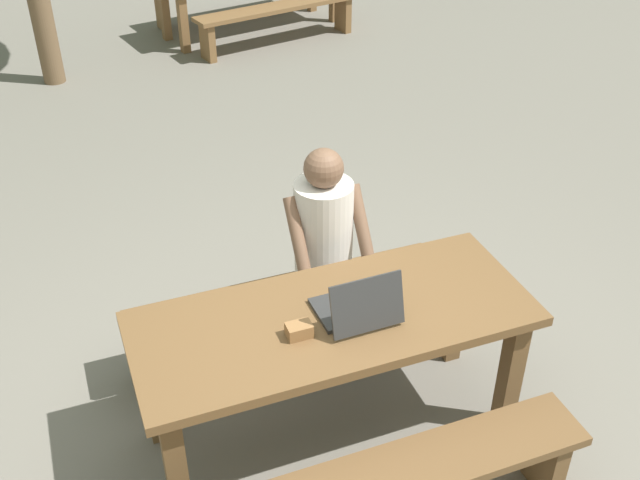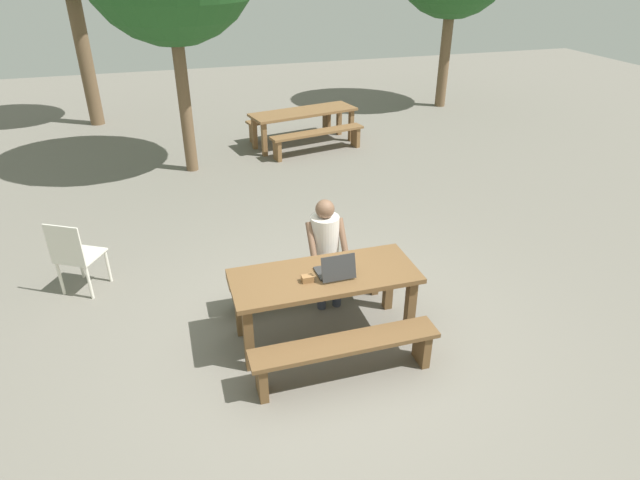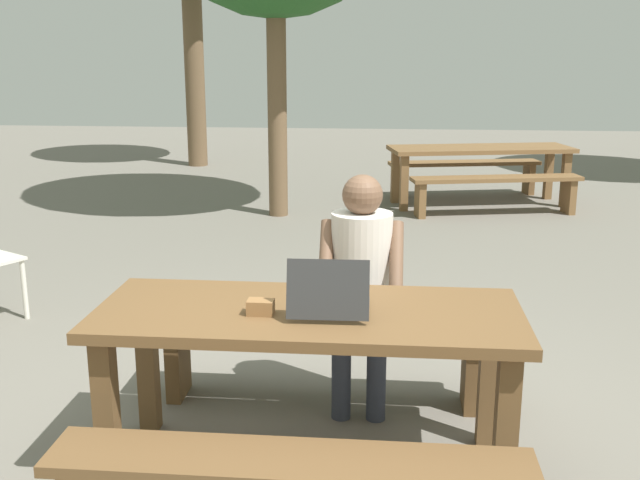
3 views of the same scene
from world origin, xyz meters
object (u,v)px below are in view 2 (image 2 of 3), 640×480
small_pouch (307,279)px  picnic_table_front (324,284)px  picnic_table_mid (304,116)px  laptop (335,270)px  person_seated (326,244)px  plastic_chair (75,255)px

small_pouch → picnic_table_front: bearing=21.9°
small_pouch → picnic_table_mid: (1.63, 6.22, -0.19)m
picnic_table_front → laptop: (0.10, -0.05, 0.18)m
person_seated → plastic_chair: (-2.72, 0.98, -0.23)m
person_seated → picnic_table_mid: person_seated is taller
small_pouch → plastic_chair: plastic_chair is taller
person_seated → picnic_table_mid: bearing=77.4°
small_pouch → person_seated: bearing=60.3°
picnic_table_mid → laptop: bearing=-114.2°
laptop → person_seated: (0.11, 0.68, -0.10)m
small_pouch → person_seated: 0.82m
plastic_chair → laptop: bearing=177.2°
small_pouch → picnic_table_mid: small_pouch is taller
plastic_chair → picnic_table_mid: plastic_chair is taller
picnic_table_front → picnic_table_mid: 6.30m
picnic_table_front → picnic_table_mid: bearing=76.8°
laptop → plastic_chair: size_ratio=0.37×
picnic_table_front → laptop: laptop is taller
person_seated → plastic_chair: 2.90m
laptop → small_pouch: laptop is taller
person_seated → plastic_chair: person_seated is taller
picnic_table_front → laptop: bearing=-29.5°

